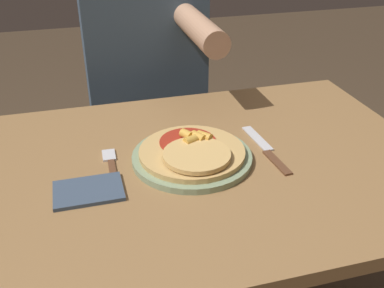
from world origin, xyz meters
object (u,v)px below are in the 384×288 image
(plate, at_px, (192,157))
(pizza, at_px, (193,151))
(fork, at_px, (112,168))
(knife, at_px, (267,150))
(dining_table, at_px, (196,211))
(person_diner, at_px, (146,74))

(plate, bearing_deg, pizza, -79.65)
(fork, distance_m, knife, 0.34)
(dining_table, xyz_separation_m, pizza, (-0.01, 0.01, 0.16))
(fork, relative_size, person_diner, 0.14)
(pizza, relative_size, knife, 1.03)
(dining_table, distance_m, plate, 0.14)
(plate, xyz_separation_m, fork, (-0.17, 0.01, -0.00))
(dining_table, relative_size, pizza, 4.56)
(plate, height_order, person_diner, person_diner)
(dining_table, bearing_deg, person_diner, 90.26)
(fork, xyz_separation_m, person_diner, (0.18, 0.58, -0.02))
(knife, bearing_deg, pizza, 179.64)
(dining_table, xyz_separation_m, fork, (-0.18, 0.02, 0.13))
(pizza, relative_size, person_diner, 0.18)
(knife, bearing_deg, fork, 177.07)
(dining_table, distance_m, fork, 0.22)
(pizza, bearing_deg, plate, 100.35)
(pizza, height_order, fork, pizza)
(pizza, bearing_deg, fork, 174.54)
(fork, bearing_deg, plate, -3.95)
(fork, bearing_deg, person_diner, 73.05)
(plate, relative_size, knife, 1.17)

